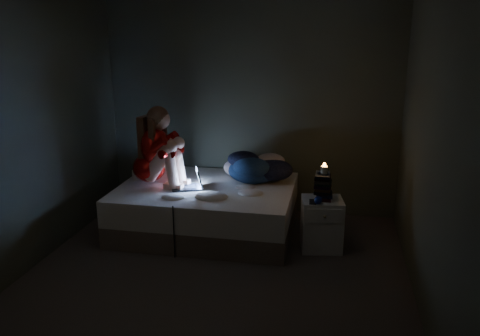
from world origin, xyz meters
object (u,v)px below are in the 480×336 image
(nightstand, at_px, (322,224))
(candle, at_px, (324,171))
(woman, at_px, (148,145))
(laptop, at_px, (186,178))
(bed, at_px, (207,208))
(phone, at_px, (311,201))

(nightstand, xyz_separation_m, candle, (-0.00, 0.03, 0.58))
(nightstand, distance_m, candle, 0.58)
(woman, relative_size, laptop, 2.72)
(laptop, bearing_deg, candle, -23.38)
(laptop, relative_size, candle, 4.18)
(bed, xyz_separation_m, phone, (1.20, -0.33, 0.29))
(laptop, distance_m, nightstand, 1.55)
(woman, xyz_separation_m, candle, (1.96, -0.17, -0.14))
(laptop, height_order, phone, laptop)
(woman, xyz_separation_m, laptop, (0.46, -0.09, -0.34))
(candle, bearing_deg, bed, 170.80)
(bed, distance_m, woman, 0.98)
(laptop, distance_m, phone, 1.41)
(candle, xyz_separation_m, phone, (-0.11, -0.12, -0.29))
(woman, relative_size, nightstand, 1.65)
(woman, bearing_deg, candle, 3.85)
(candle, bearing_deg, phone, -132.60)
(woman, distance_m, laptop, 0.58)
(nightstand, height_order, phone, phone)
(bed, height_order, laptop, laptop)
(nightstand, distance_m, phone, 0.32)
(candle, bearing_deg, woman, 175.03)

